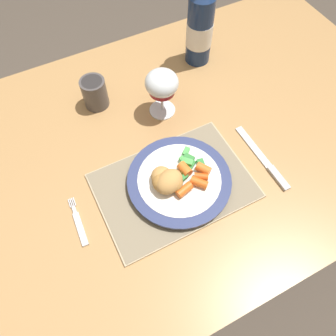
# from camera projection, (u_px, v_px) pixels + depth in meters

# --- Properties ---
(ground_plane) EXTENTS (6.00, 6.00, 0.00)m
(ground_plane) POSITION_uv_depth(u_px,v_px,m) (153.00, 245.00, 1.46)
(ground_plane) COLOR #4C4238
(dining_table) EXTENTS (1.58, 0.86, 0.74)m
(dining_table) POSITION_uv_depth(u_px,v_px,m) (143.00, 171.00, 0.89)
(dining_table) COLOR #AD7F4C
(dining_table) RESTS_ON ground
(placemat) EXTENTS (0.36, 0.25, 0.01)m
(placemat) POSITION_uv_depth(u_px,v_px,m) (174.00, 186.00, 0.77)
(placemat) COLOR tan
(placemat) RESTS_ON dining_table
(dinner_plate) EXTENTS (0.24, 0.24, 0.02)m
(dinner_plate) POSITION_uv_depth(u_px,v_px,m) (179.00, 180.00, 0.77)
(dinner_plate) COLOR white
(dinner_plate) RESTS_ON placemat
(breaded_croquettes) EXTENTS (0.09, 0.09, 0.04)m
(breaded_croquettes) POSITION_uv_depth(u_px,v_px,m) (167.00, 181.00, 0.73)
(breaded_croquettes) COLOR tan
(breaded_croquettes) RESTS_ON dinner_plate
(green_beans_pile) EXTENTS (0.08, 0.08, 0.02)m
(green_beans_pile) POSITION_uv_depth(u_px,v_px,m) (188.00, 163.00, 0.77)
(green_beans_pile) COLOR #338438
(green_beans_pile) RESTS_ON dinner_plate
(glazed_carrots) EXTENTS (0.11, 0.08, 0.02)m
(glazed_carrots) POSITION_uv_depth(u_px,v_px,m) (193.00, 177.00, 0.75)
(glazed_carrots) COLOR orange
(glazed_carrots) RESTS_ON dinner_plate
(fork) EXTENTS (0.02, 0.12, 0.01)m
(fork) POSITION_uv_depth(u_px,v_px,m) (79.00, 225.00, 0.72)
(fork) COLOR silver
(fork) RESTS_ON dining_table
(table_knife) EXTENTS (0.02, 0.21, 0.01)m
(table_knife) POSITION_uv_depth(u_px,v_px,m) (266.00, 163.00, 0.81)
(table_knife) COLOR silver
(table_knife) RESTS_ON dining_table
(wine_glass) EXTENTS (0.09, 0.09, 0.13)m
(wine_glass) POSITION_uv_depth(u_px,v_px,m) (162.00, 85.00, 0.82)
(wine_glass) COLOR silver
(wine_glass) RESTS_ON dining_table
(bottle) EXTENTS (0.07, 0.07, 0.30)m
(bottle) POSITION_uv_depth(u_px,v_px,m) (200.00, 26.00, 0.91)
(bottle) COLOR navy
(bottle) RESTS_ON dining_table
(drinking_cup) EXTENTS (0.07, 0.07, 0.08)m
(drinking_cup) POSITION_uv_depth(u_px,v_px,m) (95.00, 92.00, 0.87)
(drinking_cup) COLOR #4C4747
(drinking_cup) RESTS_ON dining_table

